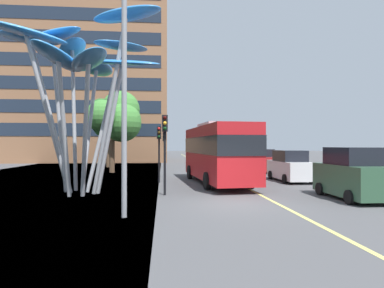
# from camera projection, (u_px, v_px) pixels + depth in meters

# --- Properties ---
(ground) EXTENTS (120.00, 240.00, 0.10)m
(ground) POSITION_uv_depth(u_px,v_px,m) (217.00, 206.00, 13.43)
(ground) COLOR #4C4C4F
(red_bus) EXTENTS (3.32, 10.18, 3.82)m
(red_bus) POSITION_uv_depth(u_px,v_px,m) (217.00, 151.00, 20.78)
(red_bus) COLOR red
(red_bus) RESTS_ON ground
(leaf_sculpture) EXTENTS (8.73, 9.29, 9.12)m
(leaf_sculpture) POSITION_uv_depth(u_px,v_px,m) (77.00, 56.00, 16.60)
(leaf_sculpture) COLOR #9EA0A5
(leaf_sculpture) RESTS_ON ground
(traffic_light_kerb_near) EXTENTS (0.28, 0.42, 3.89)m
(traffic_light_kerb_near) POSITION_uv_depth(u_px,v_px,m) (165.00, 137.00, 15.88)
(traffic_light_kerb_near) COLOR black
(traffic_light_kerb_near) RESTS_ON ground
(traffic_light_kerb_far) EXTENTS (0.28, 0.42, 3.63)m
(traffic_light_kerb_far) POSITION_uv_depth(u_px,v_px,m) (159.00, 142.00, 21.15)
(traffic_light_kerb_far) COLOR black
(traffic_light_kerb_far) RESTS_ON ground
(traffic_light_island_mid) EXTENTS (0.28, 0.42, 3.52)m
(traffic_light_island_mid) POSITION_uv_depth(u_px,v_px,m) (164.00, 143.00, 24.92)
(traffic_light_island_mid) COLOR black
(traffic_light_island_mid) RESTS_ON ground
(car_parked_near) EXTENTS (1.92, 4.11, 2.34)m
(car_parked_near) POSITION_uv_depth(u_px,v_px,m) (352.00, 175.00, 14.79)
(car_parked_near) COLOR #2D5138
(car_parked_near) RESTS_ON ground
(car_parked_mid) EXTENTS (1.91, 4.48, 2.08)m
(car_parked_mid) POSITION_uv_depth(u_px,v_px,m) (290.00, 167.00, 22.11)
(car_parked_mid) COLOR silver
(car_parked_mid) RESTS_ON ground
(car_parked_far) EXTENTS (2.01, 3.90, 2.07)m
(car_parked_far) POSITION_uv_depth(u_px,v_px,m) (262.00, 161.00, 29.13)
(car_parked_far) COLOR maroon
(car_parked_far) RESTS_ON ground
(car_side_street) EXTENTS (2.10, 4.07, 2.03)m
(car_side_street) POSITION_uv_depth(u_px,v_px,m) (243.00, 158.00, 36.27)
(car_side_street) COLOR silver
(car_side_street) RESTS_ON ground
(car_far_side) EXTENTS (1.91, 3.92, 2.29)m
(car_far_side) POSITION_uv_depth(u_px,v_px,m) (232.00, 155.00, 42.78)
(car_far_side) COLOR gray
(car_far_side) RESTS_ON ground
(street_lamp) EXTENTS (1.68, 0.44, 8.00)m
(street_lamp) POSITION_uv_depth(u_px,v_px,m) (135.00, 67.00, 11.10)
(street_lamp) COLOR gray
(street_lamp) RESTS_ON ground
(tree_pavement_near) EXTENTS (4.61, 5.30, 7.43)m
(tree_pavement_near) POSITION_uv_depth(u_px,v_px,m) (119.00, 117.00, 29.23)
(tree_pavement_near) COLOR brown
(tree_pavement_near) RESTS_ON ground
(tree_pavement_far) EXTENTS (5.13, 4.79, 7.55)m
(tree_pavement_far) POSITION_uv_depth(u_px,v_px,m) (109.00, 120.00, 36.12)
(tree_pavement_far) COLOR brown
(tree_pavement_far) RESTS_ON ground
(backdrop_building) EXTENTS (26.40, 15.41, 24.70)m
(backdrop_building) POSITION_uv_depth(u_px,v_px,m) (82.00, 81.00, 51.11)
(backdrop_building) COLOR #8E6042
(backdrop_building) RESTS_ON ground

